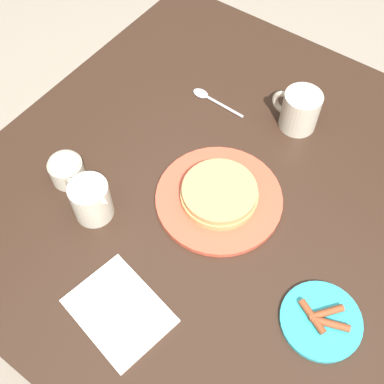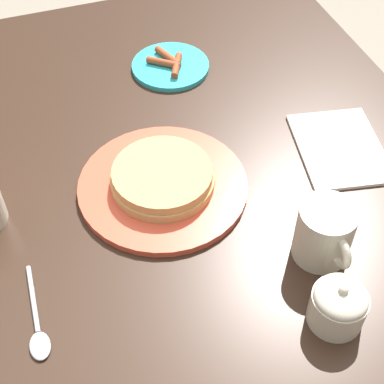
{
  "view_description": "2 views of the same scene",
  "coord_description": "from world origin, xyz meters",
  "px_view_note": "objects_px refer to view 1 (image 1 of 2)",
  "views": [
    {
      "loc": [
        -0.25,
        0.53,
        1.66
      ],
      "look_at": [
        0.08,
        0.07,
        0.8
      ],
      "focal_mm": 45.0,
      "sensor_mm": 36.0,
      "label": 1
    },
    {
      "loc": [
        0.66,
        -0.13,
        1.49
      ],
      "look_at": [
        0.08,
        0.07,
        0.8
      ],
      "focal_mm": 55.0,
      "sensor_mm": 36.0,
      "label": 2
    }
  ],
  "objects_px": {
    "pancake_plate": "(219,196)",
    "creamer_pitcher": "(91,200)",
    "coffee_mug": "(301,110)",
    "napkin": "(119,311)",
    "spoon": "(209,98)",
    "side_plate_bacon": "(321,320)",
    "sugar_bowl": "(66,169)"
  },
  "relations": [
    {
      "from": "coffee_mug",
      "to": "side_plate_bacon",
      "type": "bearing_deg",
      "value": 124.17
    },
    {
      "from": "pancake_plate",
      "to": "coffee_mug",
      "type": "bearing_deg",
      "value": -96.41
    },
    {
      "from": "coffee_mug",
      "to": "creamer_pitcher",
      "type": "relative_size",
      "value": 0.98
    },
    {
      "from": "coffee_mug",
      "to": "napkin",
      "type": "relative_size",
      "value": 0.58
    },
    {
      "from": "sugar_bowl",
      "to": "pancake_plate",
      "type": "bearing_deg",
      "value": -154.2
    },
    {
      "from": "pancake_plate",
      "to": "coffee_mug",
      "type": "xyz_separation_m",
      "value": [
        -0.03,
        -0.29,
        0.03
      ]
    },
    {
      "from": "pancake_plate",
      "to": "sugar_bowl",
      "type": "height_order",
      "value": "sugar_bowl"
    },
    {
      "from": "napkin",
      "to": "side_plate_bacon",
      "type": "bearing_deg",
      "value": -147.16
    },
    {
      "from": "sugar_bowl",
      "to": "coffee_mug",
      "type": "bearing_deg",
      "value": -127.65
    },
    {
      "from": "side_plate_bacon",
      "to": "napkin",
      "type": "relative_size",
      "value": 0.73
    },
    {
      "from": "spoon",
      "to": "pancake_plate",
      "type": "bearing_deg",
      "value": 128.64
    },
    {
      "from": "pancake_plate",
      "to": "creamer_pitcher",
      "type": "xyz_separation_m",
      "value": [
        0.2,
        0.18,
        0.03
      ]
    },
    {
      "from": "pancake_plate",
      "to": "napkin",
      "type": "distance_m",
      "value": 0.32
    },
    {
      "from": "creamer_pitcher",
      "to": "napkin",
      "type": "height_order",
      "value": "creamer_pitcher"
    },
    {
      "from": "sugar_bowl",
      "to": "napkin",
      "type": "xyz_separation_m",
      "value": [
        -0.29,
        0.17,
        -0.03
      ]
    },
    {
      "from": "side_plate_bacon",
      "to": "creamer_pitcher",
      "type": "xyz_separation_m",
      "value": [
        0.51,
        0.07,
        0.04
      ]
    },
    {
      "from": "pancake_plate",
      "to": "spoon",
      "type": "distance_m",
      "value": 0.3
    },
    {
      "from": "side_plate_bacon",
      "to": "coffee_mug",
      "type": "distance_m",
      "value": 0.49
    },
    {
      "from": "pancake_plate",
      "to": "spoon",
      "type": "relative_size",
      "value": 1.82
    },
    {
      "from": "sugar_bowl",
      "to": "spoon",
      "type": "relative_size",
      "value": 0.51
    },
    {
      "from": "side_plate_bacon",
      "to": "creamer_pitcher",
      "type": "height_order",
      "value": "creamer_pitcher"
    },
    {
      "from": "creamer_pitcher",
      "to": "napkin",
      "type": "distance_m",
      "value": 0.24
    },
    {
      "from": "pancake_plate",
      "to": "coffee_mug",
      "type": "distance_m",
      "value": 0.3
    },
    {
      "from": "napkin",
      "to": "pancake_plate",
      "type": "bearing_deg",
      "value": -92.4
    },
    {
      "from": "coffee_mug",
      "to": "spoon",
      "type": "relative_size",
      "value": 0.81
    },
    {
      "from": "side_plate_bacon",
      "to": "coffee_mug",
      "type": "bearing_deg",
      "value": -55.83
    },
    {
      "from": "creamer_pitcher",
      "to": "napkin",
      "type": "xyz_separation_m",
      "value": [
        -0.19,
        0.14,
        -0.05
      ]
    },
    {
      "from": "creamer_pitcher",
      "to": "coffee_mug",
      "type": "bearing_deg",
      "value": -116.14
    },
    {
      "from": "sugar_bowl",
      "to": "napkin",
      "type": "relative_size",
      "value": 0.37
    },
    {
      "from": "pancake_plate",
      "to": "side_plate_bacon",
      "type": "relative_size",
      "value": 1.79
    },
    {
      "from": "sugar_bowl",
      "to": "spoon",
      "type": "bearing_deg",
      "value": -106.93
    },
    {
      "from": "pancake_plate",
      "to": "napkin",
      "type": "xyz_separation_m",
      "value": [
        0.01,
        0.32,
        -0.01
      ]
    }
  ]
}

